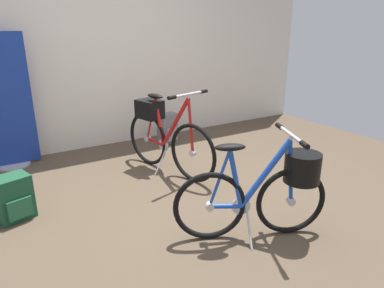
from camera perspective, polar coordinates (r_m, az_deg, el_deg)
name	(u,v)px	position (r m, az deg, el deg)	size (l,w,h in m)	color
ground_plane	(194,209)	(3.05, 0.37, -10.72)	(6.45, 6.45, 0.00)	brown
back_wall	(103,34)	(4.64, -14.47, 17.20)	(6.45, 0.10, 2.85)	silver
floor_banner_stand	(4,110)	(4.29, -28.62, 4.92)	(0.60, 0.36, 1.46)	#B7B7BC
folding_bike_foreground	(269,188)	(2.60, 12.52, -7.06)	(1.07, 0.61, 0.81)	black
display_bike_left	(164,134)	(3.71, -4.65, 1.72)	(0.55, 1.27, 0.91)	black
backpack_on_floor	(13,198)	(3.19, -27.39, -7.92)	(0.32, 0.29, 0.37)	#19472D
handbag_on_floor	(168,129)	(4.67, -4.02, 2.49)	(0.28, 0.22, 0.41)	slate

